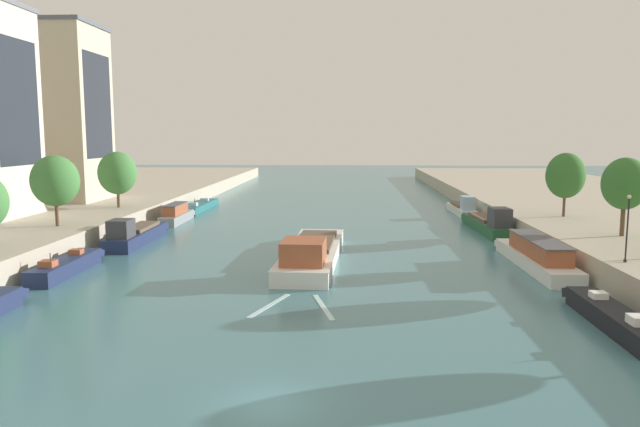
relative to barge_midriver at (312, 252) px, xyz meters
The scene contains 19 objects.
ground_plane 28.48m from the barge_midriver, 90.13° to the right, with size 400.00×400.00×0.00m, color #42757F.
quay_left 47.52m from the barge_midriver, 146.06° to the left, with size 36.00×170.00×2.33m, color #B2A893.
quay_right 47.41m from the barge_midriver, 34.03° to the left, with size 36.00×170.00×2.33m, color #B2A893.
barge_midriver is the anchor object (origin of this frame).
wake_behind_barge 13.83m from the barge_midriver, 90.88° to the right, with size 5.59×6.02×0.03m.
moored_boat_left_midway 20.48m from the barge_midriver, 165.20° to the right, with size 2.20×10.94×2.35m.
moored_boat_left_end 20.86m from the barge_midriver, 155.47° to the left, with size 2.95×13.96×3.08m.
moored_boat_left_downstream 30.47m from the barge_midriver, 128.51° to the left, with size 2.12×10.39×2.49m.
moored_boat_left_far 42.45m from the barge_midriver, 117.14° to the left, with size 2.69×14.91×2.08m.
moored_boat_right_end 25.52m from the barge_midriver, 42.54° to the right, with size 1.93×11.49×2.28m.
moored_boat_right_lone 19.29m from the barge_midriver, ahead, with size 3.02×16.52×2.66m.
moored_boat_right_upstream 26.48m from the barge_midriver, 42.33° to the left, with size 3.25×15.40×3.37m.
moored_boat_right_midway 39.02m from the barge_midriver, 60.04° to the left, with size 2.51×12.54×2.92m.
tree_left_second 26.62m from the barge_midriver, 168.69° to the left, with size 4.58×4.58×6.97m.
tree_left_far 32.93m from the barge_midriver, 140.98° to the left, with size 4.65×4.65×6.89m.
tree_right_past_mid 28.27m from the barge_midriver, ahead, with size 3.96×3.96×6.97m.
tree_right_nearest 31.14m from the barge_midriver, 28.33° to the left, with size 4.18×4.18×7.00m.
lamppost_right_bank 25.08m from the barge_midriver, 23.04° to the right, with size 0.28×0.28×4.79m.
building_left_tall 49.32m from the barge_midriver, 142.86° to the left, with size 14.90×11.03×23.70m.
Camera 1 is at (3.24, -24.00, 11.29)m, focal length 33.87 mm.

